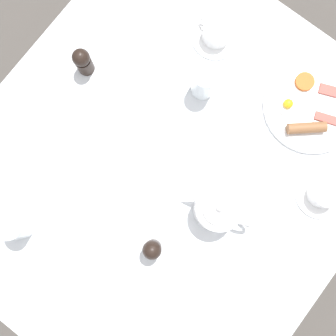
# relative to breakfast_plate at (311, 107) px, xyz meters

# --- Properties ---
(ground_plane) EXTENTS (8.00, 8.00, 0.00)m
(ground_plane) POSITION_rel_breakfast_plate_xyz_m (-0.22, -0.39, -0.73)
(ground_plane) COLOR #4C4742
(table) EXTENTS (1.09, 1.22, 0.72)m
(table) POSITION_rel_breakfast_plate_xyz_m (-0.22, -0.39, -0.07)
(table) COLOR silver
(table) RESTS_ON ground_plane
(breakfast_plate) EXTENTS (0.28, 0.28, 0.04)m
(breakfast_plate) POSITION_rel_breakfast_plate_xyz_m (0.00, 0.00, 0.00)
(breakfast_plate) COLOR white
(breakfast_plate) RESTS_ON table
(teapot_far) EXTENTS (0.21, 0.12, 0.13)m
(teapot_far) POSITION_rel_breakfast_plate_xyz_m (-0.04, -0.40, 0.04)
(teapot_far) COLOR white
(teapot_far) RESTS_ON table
(teacup_with_saucer_left) EXTENTS (0.14, 0.14, 0.06)m
(teacup_with_saucer_left) POSITION_rel_breakfast_plate_xyz_m (-0.35, 0.01, 0.02)
(teacup_with_saucer_left) COLOR white
(teacup_with_saucer_left) RESTS_ON table
(teacup_with_saucer_right) EXTENTS (0.14, 0.14, 0.06)m
(teacup_with_saucer_right) POSITION_rel_breakfast_plate_xyz_m (0.17, -0.19, 0.02)
(teacup_with_saucer_right) COLOR white
(teacup_with_saucer_right) RESTS_ON table
(water_glass_tall) EXTENTS (0.07, 0.07, 0.11)m
(water_glass_tall) POSITION_rel_breakfast_plate_xyz_m (-0.44, -0.77, 0.05)
(water_glass_tall) COLOR white
(water_glass_tall) RESTS_ON table
(water_glass_short) EXTENTS (0.07, 0.07, 0.12)m
(water_glass_short) POSITION_rel_breakfast_plate_xyz_m (-0.28, -0.14, 0.05)
(water_glass_short) COLOR white
(water_glass_short) RESTS_ON table
(pepper_grinder) EXTENTS (0.05, 0.05, 0.10)m
(pepper_grinder) POSITION_rel_breakfast_plate_xyz_m (-0.12, -0.60, 0.04)
(pepper_grinder) COLOR black
(pepper_grinder) RESTS_ON table
(salt_grinder) EXTENTS (0.05, 0.05, 0.10)m
(salt_grinder) POSITION_rel_breakfast_plate_xyz_m (-0.59, -0.30, 0.04)
(salt_grinder) COLOR black
(salt_grinder) RESTS_ON table
(fork_by_plate) EXTENTS (0.16, 0.09, 0.00)m
(fork_by_plate) POSITION_rel_breakfast_plate_xyz_m (-0.46, -0.56, -0.01)
(fork_by_plate) COLOR silver
(fork_by_plate) RESTS_ON table
(knife_by_plate) EXTENTS (0.20, 0.02, 0.00)m
(knife_by_plate) POSITION_rel_breakfast_plate_xyz_m (-0.25, -0.66, -0.01)
(knife_by_plate) COLOR silver
(knife_by_plate) RESTS_ON table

